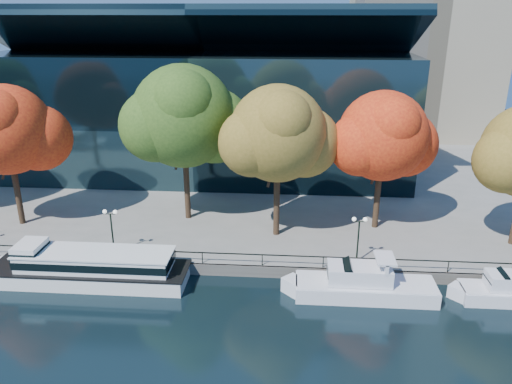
# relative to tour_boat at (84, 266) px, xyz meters

# --- Properties ---
(ground) EXTENTS (160.00, 160.00, 0.00)m
(ground) POSITION_rel_tour_boat_xyz_m (9.30, -1.22, -1.41)
(ground) COLOR black
(ground) RESTS_ON ground
(promenade) EXTENTS (90.00, 67.08, 1.00)m
(promenade) POSITION_rel_tour_boat_xyz_m (9.30, 35.16, -0.91)
(promenade) COLOR slate
(promenade) RESTS_ON ground
(railing) EXTENTS (88.20, 0.08, 0.99)m
(railing) POSITION_rel_tour_boat_xyz_m (9.30, 2.03, 0.53)
(railing) COLOR black
(railing) RESTS_ON promenade
(convention_building) EXTENTS (50.00, 24.57, 21.43)m
(convention_building) POSITION_rel_tour_boat_xyz_m (5.30, 30.57, 7.10)
(convention_building) COLOR black
(convention_building) RESTS_ON ground
(tour_boat) EXTENTS (17.47, 3.90, 3.32)m
(tour_boat) POSITION_rel_tour_boat_xyz_m (0.00, 0.00, 0.00)
(tour_boat) COLOR silver
(tour_boat) RESTS_ON ground
(cruiser_near) EXTENTS (11.86, 3.05, 3.44)m
(cruiser_near) POSITION_rel_tour_boat_xyz_m (21.96, -0.54, -0.34)
(cruiser_near) COLOR silver
(cruiser_near) RESTS_ON ground
(cruiser_far) EXTENTS (8.95, 2.48, 2.92)m
(cruiser_far) POSITION_rel_tour_boat_xyz_m (33.30, -0.33, -0.48)
(cruiser_far) COLOR silver
(cruiser_far) RESTS_ON ground
(tree_1) EXTENTS (10.49, 8.60, 13.62)m
(tree_1) POSITION_rel_tour_boat_xyz_m (-9.75, 8.75, 8.83)
(tree_1) COLOR black
(tree_1) RESTS_ON promenade
(tree_2) EXTENTS (12.24, 10.04, 15.29)m
(tree_2) POSITION_rel_tour_boat_xyz_m (6.36, 11.38, 9.77)
(tree_2) COLOR black
(tree_2) RESTS_ON promenade
(tree_3) EXTENTS (10.74, 8.81, 13.99)m
(tree_3) POSITION_rel_tour_boat_xyz_m (15.40, 8.10, 9.09)
(tree_3) COLOR black
(tree_3) RESTS_ON promenade
(tree_4) EXTENTS (10.34, 8.48, 13.18)m
(tree_4) POSITION_rel_tour_boat_xyz_m (24.90, 10.53, 8.46)
(tree_4) COLOR black
(tree_4) RESTS_ON promenade
(lamp_1) EXTENTS (1.26, 0.36, 4.03)m
(lamp_1) POSITION_rel_tour_boat_xyz_m (1.31, 3.28, 2.57)
(lamp_1) COLOR black
(lamp_1) RESTS_ON promenade
(lamp_2) EXTENTS (1.26, 0.36, 4.03)m
(lamp_2) POSITION_rel_tour_boat_xyz_m (22.16, 3.28, 2.57)
(lamp_2) COLOR black
(lamp_2) RESTS_ON promenade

